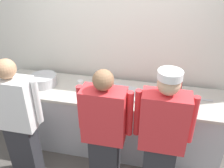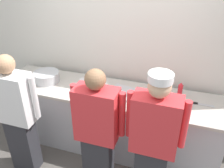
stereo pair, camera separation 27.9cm
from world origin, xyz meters
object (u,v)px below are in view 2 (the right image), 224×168
(plate_stack_rear, at_px, (100,87))
(chefs_knife, at_px, (200,104))
(chef_center, at_px, (97,132))
(ramekin_yellow_sauce, at_px, (82,80))
(sheet_tray, at_px, (128,94))
(mixing_bowl_steel, at_px, (47,77))
(chef_far_right, at_px, (153,141))
(deli_cup, at_px, (87,90))
(plate_stack_front, at_px, (165,101))
(chef_near_left, at_px, (17,114))
(squeeze_bottle_primary, at_px, (180,90))
(ramekin_orange_sauce, at_px, (29,75))

(plate_stack_rear, relative_size, chefs_knife, 0.78)
(chef_center, relative_size, ramekin_yellow_sauce, 19.41)
(chefs_knife, bearing_deg, sheet_tray, -176.01)
(mixing_bowl_steel, xyz_separation_m, ramekin_yellow_sauce, (0.47, 0.14, -0.05))
(chef_far_right, height_order, ramekin_yellow_sauce, chef_far_right)
(ramekin_yellow_sauce, distance_m, chefs_knife, 1.58)
(deli_cup, bearing_deg, ramekin_yellow_sauce, 124.81)
(chef_center, distance_m, plate_stack_front, 0.90)
(sheet_tray, relative_size, deli_cup, 5.35)
(mixing_bowl_steel, bearing_deg, chef_center, -34.28)
(ramekin_yellow_sauce, bearing_deg, chef_far_right, -36.06)
(plate_stack_front, bearing_deg, plate_stack_rear, 173.37)
(chef_far_right, height_order, plate_stack_rear, chef_far_right)
(chef_center, xyz_separation_m, mixing_bowl_steel, (-1.02, 0.70, 0.15))
(chef_near_left, bearing_deg, deli_cup, 42.65)
(plate_stack_front, bearing_deg, chef_near_left, -158.35)
(chef_near_left, height_order, deli_cup, chef_near_left)
(plate_stack_front, bearing_deg, squeeze_bottle_primary, 57.01)
(chef_center, bearing_deg, chef_far_right, 0.13)
(ramekin_orange_sauce, bearing_deg, squeeze_bottle_primary, 3.36)
(ramekin_yellow_sauce, bearing_deg, squeeze_bottle_primary, 1.17)
(deli_cup, bearing_deg, chef_near_left, -137.35)
(deli_cup, distance_m, chefs_knife, 1.41)
(plate_stack_rear, bearing_deg, deli_cup, -129.03)
(chef_center, xyz_separation_m, plate_stack_rear, (-0.24, 0.74, 0.11))
(plate_stack_front, height_order, plate_stack_rear, plate_stack_front)
(chef_near_left, bearing_deg, plate_stack_rear, 44.21)
(plate_stack_rear, relative_size, ramekin_yellow_sauce, 2.62)
(squeeze_bottle_primary, distance_m, deli_cup, 1.18)
(sheet_tray, relative_size, squeeze_bottle_primary, 2.52)
(plate_stack_rear, relative_size, ramekin_orange_sauce, 2.11)
(chef_near_left, bearing_deg, ramekin_orange_sauce, 114.38)
(ramekin_yellow_sauce, height_order, chefs_knife, ramekin_yellow_sauce)
(plate_stack_front, relative_size, squeeze_bottle_primary, 1.09)
(chef_far_right, distance_m, ramekin_yellow_sauce, 1.43)
(chef_near_left, height_order, ramekin_yellow_sauce, chef_near_left)
(squeeze_bottle_primary, distance_m, ramekin_yellow_sauce, 1.33)
(chefs_knife, bearing_deg, ramekin_yellow_sauce, 177.16)
(mixing_bowl_steel, height_order, squeeze_bottle_primary, squeeze_bottle_primary)
(plate_stack_front, height_order, deli_cup, deli_cup)
(chef_center, bearing_deg, chef_near_left, -179.25)
(chef_near_left, xyz_separation_m, chef_center, (1.01, 0.01, -0.01))
(plate_stack_rear, distance_m, mixing_bowl_steel, 0.79)
(sheet_tray, bearing_deg, chef_center, -102.51)
(ramekin_yellow_sauce, xyz_separation_m, deli_cup, (0.18, -0.26, 0.03))
(ramekin_orange_sauce, bearing_deg, chef_far_right, -20.75)
(chef_far_right, height_order, plate_stack_front, chef_far_right)
(chef_center, xyz_separation_m, sheet_tray, (0.16, 0.70, 0.09))
(plate_stack_rear, xyz_separation_m, squeeze_bottle_primary, (1.02, 0.13, 0.07))
(ramekin_yellow_sauce, relative_size, chefs_knife, 0.30)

